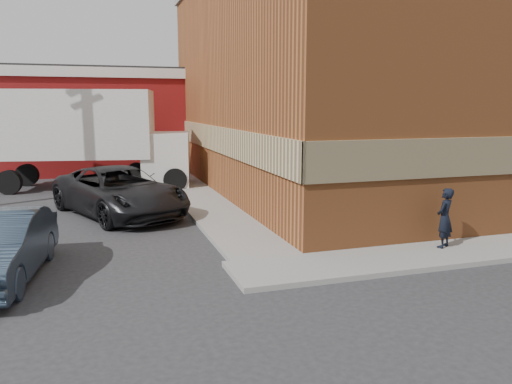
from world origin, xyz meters
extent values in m
plane|color=#28282B|center=(0.00, 0.00, 0.00)|extent=(90.00, 90.00, 0.00)
cube|color=#9D5428|center=(8.50, 9.00, 4.50)|extent=(14.00, 18.00, 9.00)
cube|color=tan|center=(1.46, 9.00, 2.30)|extent=(0.08, 18.16, 1.00)
cube|color=gray|center=(0.60, 9.00, 0.06)|extent=(1.80, 18.00, 0.12)
cube|color=maroon|center=(-6.00, 20.00, 2.50)|extent=(16.00, 8.00, 5.00)
cube|color=silver|center=(-6.00, 20.00, 5.25)|extent=(16.30, 8.30, 0.50)
cube|color=black|center=(-6.00, 20.00, 5.55)|extent=(16.00, 8.00, 0.10)
imported|color=black|center=(5.04, -0.57, 0.87)|extent=(0.65, 0.59, 1.50)
imported|color=black|center=(-2.45, 6.26, 0.80)|extent=(4.74, 6.38, 1.61)
cube|color=silver|center=(-4.00, 12.37, 2.83)|extent=(7.04, 3.88, 2.88)
cube|color=#1D6F37|center=(-4.26, 11.05, 2.38)|extent=(6.31, 1.25, 0.89)
cube|color=silver|center=(0.24, 11.54, 1.22)|extent=(2.43, 2.78, 2.44)
cylinder|color=black|center=(-6.61, 11.75, 0.50)|extent=(1.04, 0.52, 1.00)
cylinder|color=black|center=(-6.18, 13.92, 0.50)|extent=(1.04, 0.52, 1.00)
cylinder|color=black|center=(-1.82, 10.81, 0.50)|extent=(1.04, 0.52, 1.00)
cylinder|color=black|center=(-1.39, 12.99, 0.50)|extent=(1.04, 0.52, 1.00)
cylinder|color=black|center=(0.03, 10.45, 0.50)|extent=(1.04, 0.52, 1.00)
cylinder|color=black|center=(0.46, 12.63, 0.50)|extent=(1.04, 0.52, 1.00)
camera|label=1|loc=(-3.06, -10.62, 3.61)|focal=35.00mm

